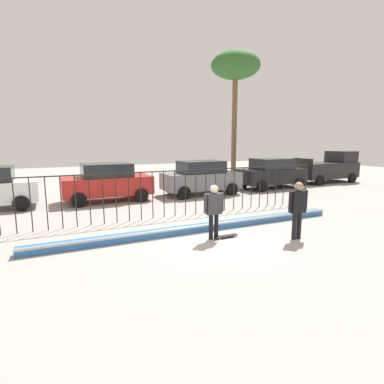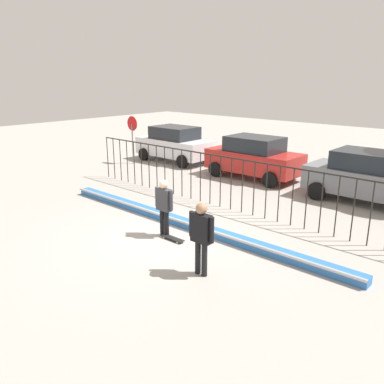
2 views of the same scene
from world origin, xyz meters
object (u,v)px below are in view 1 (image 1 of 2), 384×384
(pickup_truck, at_px, (328,168))
(camera_operator, at_px, (298,205))
(parked_car_red, at_px, (107,182))
(parked_car_black, at_px, (272,173))
(palm_tree_tall, at_px, (236,68))
(skateboarder, at_px, (214,207))
(skateboard, at_px, (226,236))
(parked_car_gray, at_px, (201,177))

(pickup_truck, bearing_deg, camera_operator, -142.99)
(parked_car_red, bearing_deg, camera_operator, -63.29)
(parked_car_black, height_order, pickup_truck, pickup_truck)
(parked_car_black, relative_size, palm_tree_tall, 0.48)
(skateboarder, xyz_separation_m, skateboard, (0.40, -0.08, -0.96))
(skateboarder, bearing_deg, camera_operator, -47.06)
(parked_car_gray, height_order, palm_tree_tall, palm_tree_tall)
(parked_car_black, bearing_deg, skateboarder, -138.44)
(pickup_truck, distance_m, palm_tree_tall, 9.77)
(skateboarder, xyz_separation_m, parked_car_gray, (3.24, 7.24, -0.04))
(camera_operator, xyz_separation_m, parked_car_gray, (0.90, 8.33, -0.10))
(palm_tree_tall, bearing_deg, camera_operator, -114.03)
(pickup_truck, bearing_deg, parked_car_gray, -177.11)
(skateboard, relative_size, camera_operator, 0.45)
(camera_operator, relative_size, parked_car_black, 0.41)
(skateboarder, relative_size, parked_car_gray, 0.39)
(skateboarder, relative_size, camera_operator, 0.95)
(skateboard, bearing_deg, pickup_truck, 9.31)
(camera_operator, distance_m, palm_tree_tall, 14.53)
(pickup_truck, bearing_deg, parked_car_red, -179.32)
(skateboard, distance_m, parked_car_red, 8.01)
(parked_car_black, bearing_deg, skateboard, -136.72)
(palm_tree_tall, bearing_deg, parked_car_gray, -141.92)
(skateboard, relative_size, parked_car_red, 0.19)
(skateboarder, height_order, skateboard, skateboarder)
(skateboarder, xyz_separation_m, parked_car_black, (8.37, 7.41, -0.04))
(camera_operator, xyz_separation_m, pickup_truck, (11.66, 9.00, -0.03))
(parked_car_black, relative_size, pickup_truck, 0.91)
(camera_operator, height_order, parked_car_red, parked_car_red)
(camera_operator, bearing_deg, skateboard, -0.02)
(pickup_truck, xyz_separation_m, palm_tree_tall, (-6.43, 2.72, 6.84))
(camera_operator, bearing_deg, parked_car_black, -97.96)
(parked_car_red, bearing_deg, skateboarder, -75.34)
(skateboarder, bearing_deg, parked_car_gray, 43.85)
(skateboard, distance_m, palm_tree_tall, 15.07)
(skateboard, distance_m, pickup_truck, 15.80)
(skateboard, xyz_separation_m, parked_car_red, (-2.27, 7.62, 0.91))
(camera_operator, xyz_separation_m, parked_car_black, (6.03, 8.50, -0.10))
(skateboard, distance_m, parked_car_black, 10.98)
(camera_operator, height_order, pickup_truck, pickup_truck)
(parked_car_red, relative_size, parked_car_gray, 1.00)
(skateboarder, relative_size, pickup_truck, 0.36)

